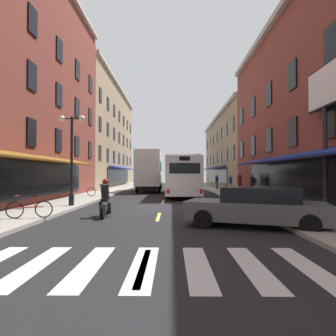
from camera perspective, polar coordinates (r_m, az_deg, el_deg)
The scene contains 19 objects.
ground_plane at distance 15.84m, azimuth -1.34°, elevation -8.13°, with size 34.80×80.00×0.10m, color black.
lane_centre_dashes at distance 15.59m, azimuth -1.38°, elevation -8.04°, with size 0.14×73.90×0.01m.
crosswalk_near at distance 6.04m, azimuth -5.02°, elevation -19.15°, with size 7.10×2.80×0.01m.
sidewalk_left at distance 17.09m, azimuth -21.69°, elevation -7.13°, with size 3.00×80.00×0.14m, color #A39E93.
sidewalk_right at distance 16.69m, azimuth 19.52°, elevation -7.29°, with size 3.00×80.00×0.14m, color #A39E93.
storefront_row_left at distance 23.48m, azimuth -30.63°, elevation 12.04°, with size 9.44×79.90×16.36m.
billboard_sign at distance 13.88m, azimuth 29.19°, elevation 11.52°, with size 0.40×2.62×6.32m.
transit_bus at distance 24.51m, azimuth 2.72°, elevation -1.56°, with size 2.68×11.71×3.24m.
box_truck at distance 29.44m, azimuth -3.80°, elevation -0.63°, with size 2.57×8.05×4.15m.
sedan_near at distance 10.40m, azimuth 17.45°, elevation -7.51°, with size 5.02×3.20×1.40m.
sedan_mid at distance 41.34m, azimuth -2.59°, elevation -2.75°, with size 1.91×4.82×1.42m.
motorcycle_rider at distance 12.62m, azimuth -12.59°, elevation -6.42°, with size 0.62×2.07×1.66m.
bicycle_near at distance 12.30m, azimuth -26.28°, elevation -7.43°, with size 1.68×0.55×0.91m.
bicycle_mid at distance 22.38m, azimuth -13.96°, elevation -4.64°, with size 1.71×0.48×0.91m.
pedestrian_near at distance 22.39m, azimuth 16.80°, elevation -3.21°, with size 0.52×0.39×1.72m.
pedestrian_mid at distance 24.65m, azimuth 14.31°, elevation -2.93°, with size 0.36×0.36×1.84m.
pedestrian_far at distance 31.79m, azimuth 9.89°, elevation -2.72°, with size 0.36×0.36×1.68m.
pedestrian_rear at distance 28.42m, azimuth 12.56°, elevation -2.98°, with size 0.36×0.36×1.60m.
street_lamp_twin at distance 16.27m, azimuth -18.96°, elevation 2.45°, with size 1.42×0.32×4.93m.
Camera 1 is at (0.57, -15.71, 1.87)m, focal length 30.04 mm.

